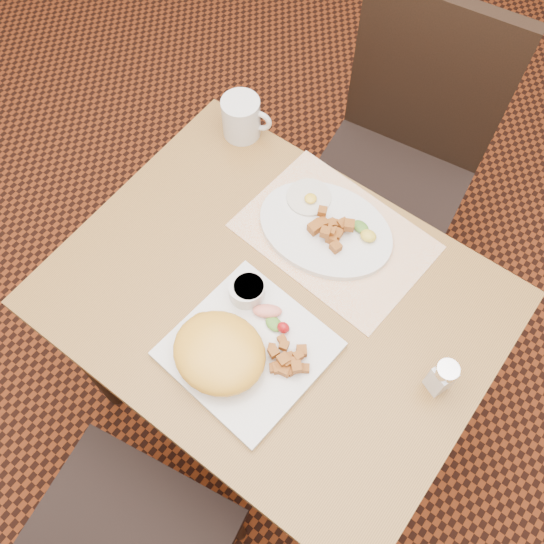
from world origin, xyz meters
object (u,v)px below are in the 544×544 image
at_px(plate_square, 248,349).
at_px(salt_shaker, 442,377).
at_px(table, 274,318).
at_px(chair_far, 399,154).
at_px(coffee_mug, 242,118).
at_px(plate_oval, 325,229).

height_order(plate_square, salt_shaker, salt_shaker).
height_order(table, chair_far, chair_far).
bearing_deg(coffee_mug, plate_oval, -19.54).
distance_m(chair_far, coffee_mug, 0.51).
distance_m(plate_oval, coffee_mug, 0.34).
height_order(chair_far, plate_square, chair_far).
relative_size(salt_shaker, coffee_mug, 0.84).
bearing_deg(salt_shaker, chair_far, 123.68).
bearing_deg(table, coffee_mug, 136.48).
relative_size(plate_square, plate_oval, 0.92).
relative_size(plate_square, coffee_mug, 2.36).
bearing_deg(plate_oval, salt_shaker, -23.22).
relative_size(table, salt_shaker, 9.00).
relative_size(plate_oval, salt_shaker, 3.05).
bearing_deg(salt_shaker, plate_square, -154.12).
bearing_deg(table, plate_oval, 91.82).
xyz_separation_m(chair_far, coffee_mug, (-0.28, -0.34, 0.26)).
height_order(chair_far, plate_oval, chair_far).
bearing_deg(salt_shaker, table, -174.19).
xyz_separation_m(plate_square, plate_oval, (-0.04, 0.32, 0.00)).
distance_m(chair_far, plate_oval, 0.50).
bearing_deg(plate_oval, coffee_mug, 160.46).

